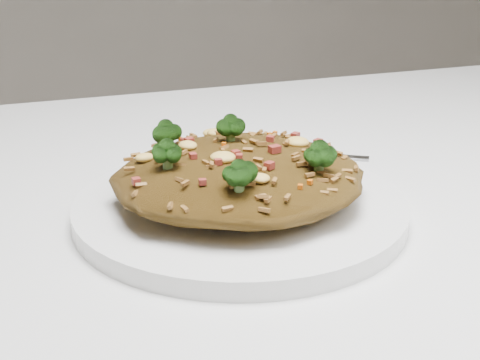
{
  "coord_description": "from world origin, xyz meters",
  "views": [
    {
      "loc": [
        -0.13,
        -0.44,
        0.96
      ],
      "look_at": [
        0.03,
        -0.0,
        0.78
      ],
      "focal_mm": 50.0,
      "sensor_mm": 36.0,
      "label": 1
    }
  ],
  "objects_px": {
    "plate": "(240,207)",
    "fork": "(285,153)",
    "fried_rice": "(239,167)",
    "dining_table": "(208,323)"
  },
  "relations": [
    {
      "from": "plate",
      "to": "fork",
      "type": "height_order",
      "value": "fork"
    },
    {
      "from": "plate",
      "to": "fried_rice",
      "type": "bearing_deg",
      "value": -160.12
    },
    {
      "from": "fried_rice",
      "to": "fork",
      "type": "relative_size",
      "value": 1.28
    },
    {
      "from": "plate",
      "to": "fork",
      "type": "bearing_deg",
      "value": 48.11
    },
    {
      "from": "plate",
      "to": "fork",
      "type": "distance_m",
      "value": 0.11
    },
    {
      "from": "dining_table",
      "to": "plate",
      "type": "bearing_deg",
      "value": -4.59
    },
    {
      "from": "dining_table",
      "to": "fried_rice",
      "type": "bearing_deg",
      "value": -5.05
    },
    {
      "from": "dining_table",
      "to": "fried_rice",
      "type": "height_order",
      "value": "fried_rice"
    },
    {
      "from": "dining_table",
      "to": "fork",
      "type": "distance_m",
      "value": 0.16
    },
    {
      "from": "plate",
      "to": "fried_rice",
      "type": "height_order",
      "value": "fried_rice"
    }
  ]
}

